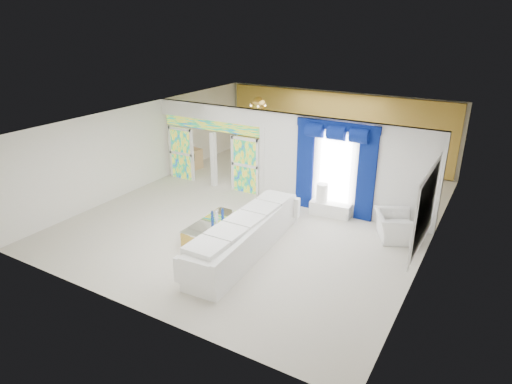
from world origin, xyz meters
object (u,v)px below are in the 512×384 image
Objects in this scene: console_table at (330,209)px; grand_piano at (271,160)px; armchair at (394,226)px; coffee_table at (211,229)px; white_sofa at (246,237)px.

grand_piano is (-3.66, 2.87, 0.27)m from console_table.
console_table is 2.18m from armchair.
console_table is (2.42, 3.01, -0.01)m from coffee_table.
armchair is at bearing 28.77° from coffee_table.
coffee_table is 5.17m from armchair.
white_sofa is 2.43× the size of grand_piano.
armchair is (4.53, 2.49, 0.16)m from coffee_table.
white_sofa is 3.62× the size of console_table.
console_table is 1.10× the size of armchair.
grand_piano is (-2.59, 6.18, 0.04)m from white_sofa.
white_sofa is at bearing -69.63° from grand_piano.
console_table is at bearing 51.18° from coffee_table.
white_sofa reaches higher than coffee_table.
white_sofa is 1.40m from coffee_table.
grand_piano is at bearing 141.96° from console_table.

